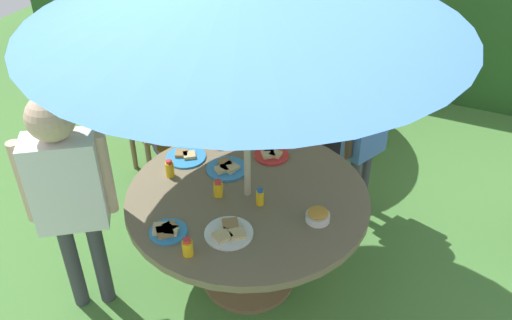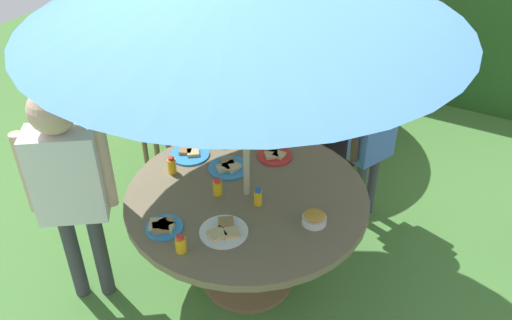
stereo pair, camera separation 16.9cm
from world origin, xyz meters
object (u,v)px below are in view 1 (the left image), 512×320
child_in_blue_shirt (366,126)px  child_in_white_shirt (67,183)px  garden_table (248,211)px  plate_mid_left (167,231)px  cup_near (215,141)px  plate_back_edge (271,154)px  wooden_chair (158,107)px  juice_bottle_far_right (188,247)px  plate_mid_right (227,168)px  plate_near_left (229,232)px  snack_bowl (318,216)px  dome_tent (254,44)px  juice_bottle_near_right (260,197)px  child_in_yellow_shirt (190,110)px  plate_far_left (186,156)px  juice_bottle_center_back (218,189)px  juice_bottle_center_front (170,169)px

child_in_blue_shirt → child_in_white_shirt: bearing=-14.7°
garden_table → plate_mid_left: size_ratio=6.98×
plate_mid_left → cup_near: size_ratio=2.74×
child_in_blue_shirt → plate_back_edge: size_ratio=5.24×
child_in_white_shirt → cup_near: size_ratio=19.53×
wooden_chair → juice_bottle_far_right: 1.77m
plate_mid_right → plate_mid_left: (-0.03, -0.63, 0.00)m
plate_near_left → snack_bowl: bearing=37.7°
wooden_chair → plate_mid_right: (0.93, -0.66, 0.14)m
dome_tent → plate_back_edge: 1.51m
garden_table → plate_near_left: 0.37m
snack_bowl → juice_bottle_near_right: (-0.34, -0.01, 0.02)m
child_in_yellow_shirt → snack_bowl: child_in_yellow_shirt is taller
plate_mid_right → juice_bottle_near_right: bearing=-34.0°
juice_bottle_near_right → child_in_white_shirt: bearing=-150.8°
child_in_yellow_shirt → plate_near_left: (0.83, -1.02, -0.01)m
plate_mid_left → plate_near_left: bearing=22.8°
child_in_white_shirt → juice_bottle_far_right: size_ratio=13.80×
child_in_blue_shirt → cup_near: (-0.83, -0.59, 0.01)m
wooden_chair → plate_mid_right: 1.15m
garden_table → child_in_white_shirt: child_in_white_shirt is taller
plate_near_left → plate_far_left: bearing=137.9°
child_in_yellow_shirt → juice_bottle_center_back: bearing=-9.1°
juice_bottle_far_right → juice_bottle_center_back: size_ratio=0.99×
plate_near_left → cup_near: cup_near is taller
child_in_yellow_shirt → juice_bottle_center_front: size_ratio=10.13×
plate_mid_right → child_in_white_shirt: bearing=-128.7°
plate_mid_right → juice_bottle_near_right: (0.32, -0.21, 0.04)m
plate_mid_left → plate_far_left: bearing=112.6°
garden_table → snack_bowl: bearing=-6.2°
plate_far_left → juice_bottle_center_back: size_ratio=2.39×
juice_bottle_center_front → dome_tent: bearing=98.6°
child_in_yellow_shirt → cup_near: size_ratio=15.33×
plate_far_left → plate_mid_right: (0.29, -0.01, 0.00)m
snack_bowl → juice_bottle_center_front: bearing=179.3°
plate_mid_right → juice_bottle_center_front: juice_bottle_center_front is taller
plate_far_left → juice_bottle_center_front: (0.01, -0.20, 0.04)m
juice_bottle_far_right → cup_near: juice_bottle_far_right is taller
juice_bottle_center_back → juice_bottle_center_front: bearing=172.7°
garden_table → plate_mid_left: 0.55m
garden_table → plate_back_edge: size_ratio=6.42×
child_in_blue_shirt → plate_far_left: bearing=-25.7°
juice_bottle_far_right → juice_bottle_center_back: (-0.08, 0.48, 0.00)m
snack_bowl → plate_mid_right: snack_bowl is taller
wooden_chair → plate_back_edge: (1.12, -0.42, 0.14)m
dome_tent → plate_far_left: dome_tent is taller
child_in_blue_shirt → plate_near_left: bearing=8.2°
child_in_blue_shirt → juice_bottle_far_right: (-0.49, -1.51, 0.02)m
juice_bottle_near_right → juice_bottle_far_right: size_ratio=1.02×
garden_table → plate_mid_right: size_ratio=5.57×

